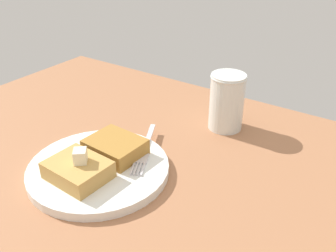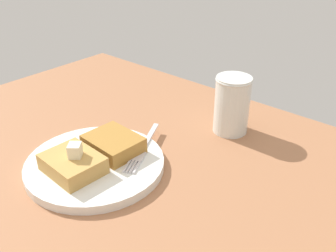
# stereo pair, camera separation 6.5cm
# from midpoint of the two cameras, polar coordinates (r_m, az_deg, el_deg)

# --- Properties ---
(table_surface) EXTENTS (0.95, 0.95, 0.03)m
(table_surface) POSITION_cam_midpoint_polar(r_m,az_deg,el_deg) (0.59, -11.92, -11.60)
(table_surface) COLOR #A26A46
(table_surface) RESTS_ON ground
(plate) EXTENTS (0.23, 0.23, 0.02)m
(plate) POSITION_cam_midpoint_polar(r_m,az_deg,el_deg) (0.63, -8.12, -5.80)
(plate) COLOR white
(plate) RESTS_ON table_surface
(toast_slice_left) EXTENTS (0.08, 0.09, 0.03)m
(toast_slice_left) POSITION_cam_midpoint_polar(r_m,az_deg,el_deg) (0.60, -11.27, -5.77)
(toast_slice_left) COLOR tan
(toast_slice_left) RESTS_ON plate
(toast_slice_middle) EXTENTS (0.08, 0.09, 0.03)m
(toast_slice_middle) POSITION_cam_midpoint_polar(r_m,az_deg,el_deg) (0.63, -5.42, -2.83)
(toast_slice_middle) COLOR #A97530
(toast_slice_middle) RESTS_ON plate
(butter_pat_primary) EXTENTS (0.03, 0.03, 0.02)m
(butter_pat_primary) POSITION_cam_midpoint_polar(r_m,az_deg,el_deg) (0.58, -10.91, -3.76)
(butter_pat_primary) COLOR #F3EDCA
(butter_pat_primary) RESTS_ON toast_slice_left
(fork) EXTENTS (0.15, 0.08, 0.00)m
(fork) POSITION_cam_midpoint_polar(r_m,az_deg,el_deg) (0.64, -1.07, -3.63)
(fork) COLOR silver
(fork) RESTS_ON plate
(syrup_jar) EXTENTS (0.07, 0.07, 0.11)m
(syrup_jar) POSITION_cam_midpoint_polar(r_m,az_deg,el_deg) (0.72, 12.26, 2.77)
(syrup_jar) COLOR #552410
(syrup_jar) RESTS_ON table_surface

